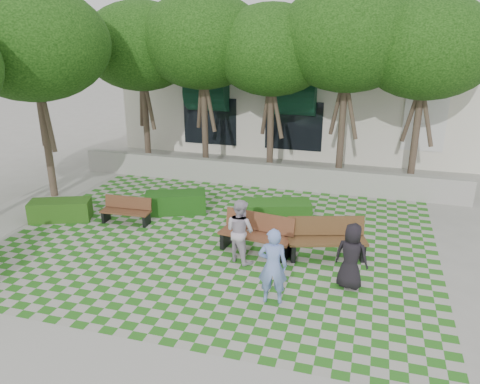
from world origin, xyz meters
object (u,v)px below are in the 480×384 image
(hedge_midleft, at_px, (176,203))
(person_blue, at_px, (273,266))
(hedge_midright, at_px, (276,213))
(person_dark, at_px, (351,256))
(bench_west, at_px, (126,211))
(bench_east, at_px, (327,239))
(bench_mid, at_px, (257,234))
(person_white, at_px, (240,231))
(hedge_west, at_px, (61,210))

(hedge_midleft, xyz_separation_m, person_blue, (4.22, -4.33, 0.55))
(hedge_midright, bearing_deg, person_dark, -52.02)
(bench_west, relative_size, person_blue, 0.89)
(bench_east, relative_size, bench_mid, 1.04)
(bench_east, distance_m, bench_west, 6.31)
(person_white, bearing_deg, bench_east, -132.65)
(hedge_midright, xyz_separation_m, person_blue, (0.84, -4.28, 0.52))
(person_blue, bearing_deg, hedge_midleft, -53.91)
(bench_east, xyz_separation_m, hedge_midright, (-1.76, 1.77, -0.15))
(bench_east, xyz_separation_m, person_dark, (0.70, -1.37, 0.28))
(hedge_midleft, height_order, hedge_west, hedge_midleft)
(hedge_midright, height_order, person_white, person_white)
(bench_mid, height_order, person_dark, person_dark)
(bench_mid, distance_m, person_blue, 2.53)
(bench_mid, height_order, hedge_midright, bench_mid)
(hedge_midleft, height_order, person_dark, person_dark)
(bench_east, bearing_deg, person_blue, -127.14)
(person_blue, distance_m, person_white, 2.08)
(bench_east, relative_size, hedge_midleft, 1.10)
(hedge_midright, bearing_deg, person_blue, -78.96)
(bench_east, distance_m, bench_mid, 1.88)
(bench_west, relative_size, person_dark, 0.98)
(hedge_midleft, xyz_separation_m, person_white, (2.99, -2.66, 0.51))
(bench_east, bearing_deg, person_white, -175.82)
(bench_west, bearing_deg, hedge_midright, 12.05)
(hedge_west, relative_size, person_dark, 1.15)
(bench_east, height_order, hedge_midright, bench_east)
(bench_east, height_order, hedge_west, bench_east)
(person_blue, bearing_deg, person_dark, -153.22)
(person_white, bearing_deg, bench_west, 7.04)
(bench_mid, relative_size, hedge_midleft, 1.06)
(hedge_west, xyz_separation_m, person_dark, (9.12, -1.59, 0.48))
(bench_east, xyz_separation_m, person_blue, (-0.92, -2.51, 0.37))
(bench_mid, bearing_deg, person_dark, -15.37)
(bench_east, distance_m, hedge_west, 8.42)
(hedge_midright, relative_size, person_blue, 1.19)
(bench_mid, height_order, hedge_midleft, bench_mid)
(hedge_midright, relative_size, person_dark, 1.33)
(hedge_midright, distance_m, hedge_west, 6.84)
(hedge_midleft, relative_size, person_dark, 1.22)
(person_blue, bearing_deg, person_white, -61.80)
(bench_west, bearing_deg, person_blue, -32.65)
(bench_west, bearing_deg, bench_east, -7.98)
(hedge_midright, xyz_separation_m, person_white, (-0.40, -2.61, 0.48))
(person_dark, bearing_deg, hedge_west, 2.95)
(bench_west, distance_m, hedge_west, 2.17)
(bench_west, distance_m, person_blue, 6.21)
(hedge_midright, height_order, person_dark, person_dark)
(hedge_midright, bearing_deg, bench_east, -45.29)
(bench_mid, distance_m, hedge_west, 6.56)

